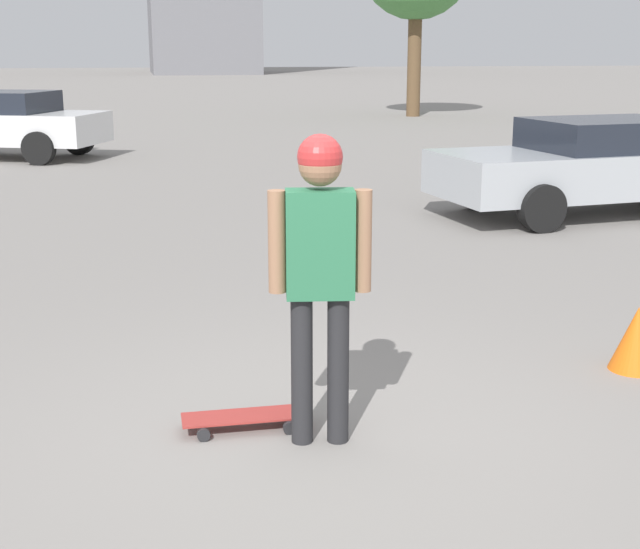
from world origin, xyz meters
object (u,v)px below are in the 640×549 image
at_px(car_parked_near, 600,164).
at_px(car_parked_far, 0,123).
at_px(traffic_cone, 636,338).
at_px(person, 320,255).
at_px(skateboard, 244,418).

bearing_deg(car_parked_near, car_parked_far, -50.15).
relative_size(car_parked_far, traffic_cone, 9.93).
relative_size(car_parked_near, car_parked_far, 1.01).
height_order(person, skateboard, person).
height_order(skateboard, traffic_cone, traffic_cone).
distance_m(car_parked_near, traffic_cone, 6.48).
height_order(person, traffic_cone, person).
bearing_deg(person, car_parked_near, 59.39).
bearing_deg(person, skateboard, 156.56).
xyz_separation_m(person, traffic_cone, (0.73, -2.47, -0.90)).
xyz_separation_m(person, car_parked_near, (6.53, -5.32, -0.44)).
bearing_deg(skateboard, car_parked_near, -132.12).
distance_m(skateboard, traffic_cone, 2.93).
xyz_separation_m(skateboard, car_parked_far, (14.83, 3.33, 0.67)).
height_order(car_parked_near, traffic_cone, car_parked_near).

